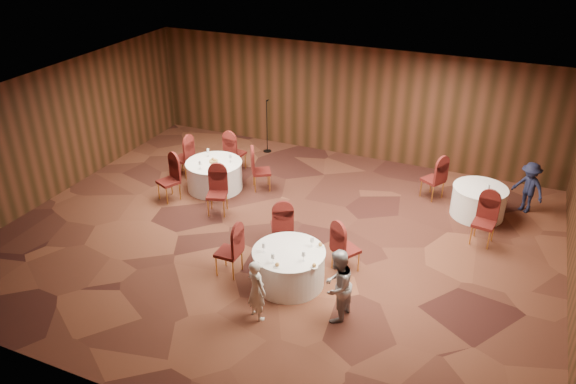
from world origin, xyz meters
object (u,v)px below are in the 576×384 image
at_px(table_main, 289,267).
at_px(table_left, 215,175).
at_px(table_right, 478,201).
at_px(woman_a, 257,290).
at_px(woman_b, 337,286).
at_px(mic_stand, 267,137).
at_px(man_c, 529,187).

distance_m(table_main, table_left, 4.48).
distance_m(table_main, table_right, 5.23).
xyz_separation_m(table_left, woman_a, (3.26, -4.12, 0.24)).
bearing_deg(woman_a, woman_b, -128.69).
relative_size(table_main, mic_stand, 0.89).
distance_m(woman_a, woman_b, 1.43).
bearing_deg(table_main, man_c, 49.93).
xyz_separation_m(woman_a, woman_b, (1.32, 0.56, 0.10)).
xyz_separation_m(table_main, woman_a, (-0.12, -1.17, 0.24)).
relative_size(table_main, woman_a, 1.17).
distance_m(table_main, woman_a, 1.20).
bearing_deg(table_main, woman_a, -95.85).
relative_size(table_main, man_c, 1.12).
bearing_deg(table_right, table_left, -168.84).
bearing_deg(table_right, table_main, -126.16).
relative_size(table_main, table_left, 0.98).
relative_size(woman_a, woman_b, 0.86).
height_order(woman_b, man_c, woman_b).
height_order(table_main, man_c, man_c).
bearing_deg(man_c, woman_b, -84.79).
bearing_deg(woman_a, table_left, -23.34).
height_order(table_left, table_right, same).
height_order(table_left, woman_b, woman_b).
xyz_separation_m(table_right, mic_stand, (-6.22, 1.42, 0.09)).
bearing_deg(table_main, woman_b, -26.99).
height_order(woman_a, man_c, man_c).
bearing_deg(table_main, mic_stand, 119.06).
distance_m(table_right, mic_stand, 6.38).
height_order(table_main, woman_a, woman_a).
distance_m(mic_stand, woman_b, 7.61).
height_order(table_main, mic_stand, mic_stand).
distance_m(table_left, man_c, 7.75).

